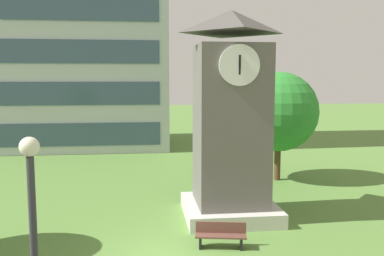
{
  "coord_description": "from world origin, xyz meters",
  "views": [
    {
      "loc": [
        -0.63,
        -13.46,
        5.98
      ],
      "look_at": [
        1.53,
        4.87,
        3.77
      ],
      "focal_mm": 39.13,
      "sensor_mm": 36.0,
      "label": 1
    }
  ],
  "objects_px": {
    "park_bench": "(221,235)",
    "tree_by_building": "(279,112)",
    "street_lamp": "(33,235)",
    "clock_tower": "(231,128)"
  },
  "relations": [
    {
      "from": "clock_tower",
      "to": "park_bench",
      "type": "height_order",
      "value": "clock_tower"
    },
    {
      "from": "park_bench",
      "to": "street_lamp",
      "type": "xyz_separation_m",
      "value": [
        -4.7,
        -6.39,
        2.68
      ]
    },
    {
      "from": "park_bench",
      "to": "street_lamp",
      "type": "relative_size",
      "value": 0.38
    },
    {
      "from": "park_bench",
      "to": "tree_by_building",
      "type": "bearing_deg",
      "value": 61.34
    },
    {
      "from": "street_lamp",
      "to": "tree_by_building",
      "type": "height_order",
      "value": "tree_by_building"
    },
    {
      "from": "clock_tower",
      "to": "park_bench",
      "type": "bearing_deg",
      "value": -107.11
    },
    {
      "from": "tree_by_building",
      "to": "park_bench",
      "type": "bearing_deg",
      "value": -118.66
    },
    {
      "from": "clock_tower",
      "to": "tree_by_building",
      "type": "xyz_separation_m",
      "value": [
        4.13,
        6.12,
        0.17
      ]
    },
    {
      "from": "clock_tower",
      "to": "park_bench",
      "type": "distance_m",
      "value": 4.85
    },
    {
      "from": "street_lamp",
      "to": "tree_by_building",
      "type": "distance_m",
      "value": 18.65
    }
  ]
}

